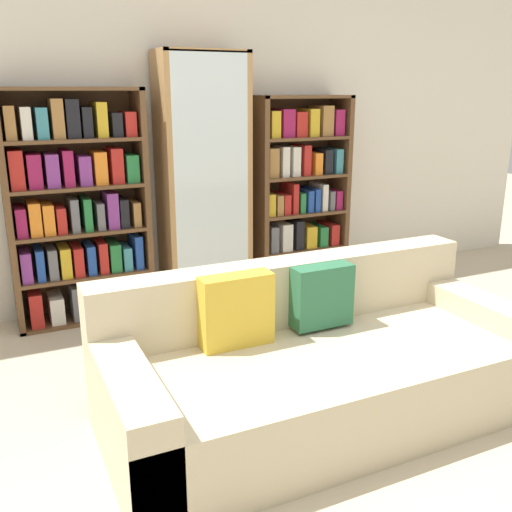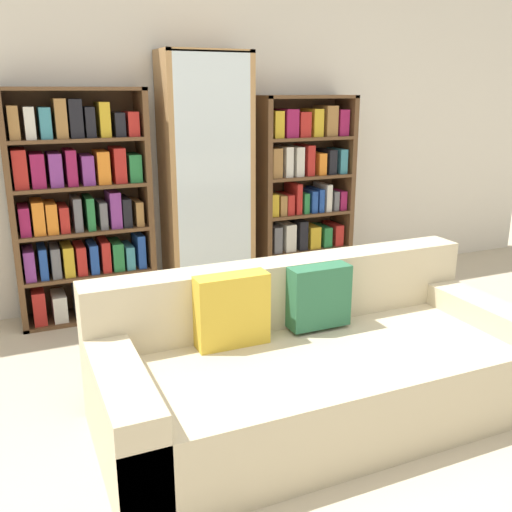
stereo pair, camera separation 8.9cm
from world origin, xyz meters
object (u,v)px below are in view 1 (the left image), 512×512
at_px(bookshelf_left, 78,211).
at_px(couch, 318,366).
at_px(bookshelf_right, 299,196).
at_px(wine_bottle, 305,286).
at_px(display_cabinet, 203,183).

bearing_deg(bookshelf_left, couch, -64.76).
bearing_deg(bookshelf_right, wine_bottle, -112.16).
height_order(display_cabinet, bookshelf_right, display_cabinet).
bearing_deg(bookshelf_left, bookshelf_right, 0.01).
height_order(couch, bookshelf_left, bookshelf_left).
relative_size(couch, wine_bottle, 6.08).
height_order(couch, wine_bottle, couch).
bearing_deg(couch, display_cabinet, 87.96).
bearing_deg(bookshelf_left, wine_bottle, -15.64).
bearing_deg(wine_bottle, display_cabinet, 147.10).
xyz_separation_m(bookshelf_right, wine_bottle, (-0.18, -0.44, -0.61)).
bearing_deg(bookshelf_left, display_cabinet, -1.03).
xyz_separation_m(couch, bookshelf_left, (-0.85, 1.80, 0.53)).
relative_size(couch, bookshelf_left, 1.33).
height_order(display_cabinet, wine_bottle, display_cabinet).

